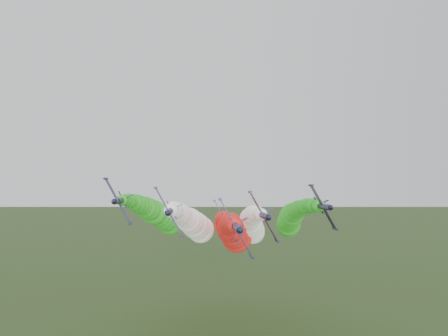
{
  "coord_description": "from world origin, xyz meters",
  "views": [
    {
      "loc": [
        -11.64,
        -86.32,
        48.05
      ],
      "look_at": [
        -6.26,
        4.28,
        51.76
      ],
      "focal_mm": 35.0,
      "sensor_mm": 36.0,
      "label": 1
    }
  ],
  "objects_px": {
    "jet_inner_right": "(252,226)",
    "jet_trail": "(228,228)",
    "jet_outer_right": "(291,219)",
    "jet_lead": "(234,233)",
    "jet_outer_left": "(159,215)",
    "jet_inner_left": "(193,223)"
  },
  "relations": [
    {
      "from": "jet_outer_left",
      "to": "jet_trail",
      "type": "xyz_separation_m",
      "value": [
        23.95,
        9.99,
        -5.34
      ]
    },
    {
      "from": "jet_outer_right",
      "to": "jet_lead",
      "type": "bearing_deg",
      "value": -134.79
    },
    {
      "from": "jet_lead",
      "to": "jet_outer_left",
      "type": "height_order",
      "value": "jet_outer_left"
    },
    {
      "from": "jet_outer_right",
      "to": "jet_trail",
      "type": "distance_m",
      "value": 23.41
    },
    {
      "from": "jet_lead",
      "to": "jet_inner_right",
      "type": "height_order",
      "value": "jet_inner_right"
    },
    {
      "from": "jet_inner_left",
      "to": "jet_trail",
      "type": "xyz_separation_m",
      "value": [
        12.45,
        16.02,
        -3.19
      ]
    },
    {
      "from": "jet_inner_left",
      "to": "jet_outer_right",
      "type": "height_order",
      "value": "jet_outer_right"
    },
    {
      "from": "jet_lead",
      "to": "jet_trail",
      "type": "relative_size",
      "value": 0.99
    },
    {
      "from": "jet_inner_left",
      "to": "jet_trail",
      "type": "height_order",
      "value": "jet_inner_left"
    },
    {
      "from": "jet_trail",
      "to": "jet_inner_left",
      "type": "bearing_deg",
      "value": -127.84
    },
    {
      "from": "jet_inner_right",
      "to": "jet_outer_right",
      "type": "bearing_deg",
      "value": 34.1
    },
    {
      "from": "jet_inner_left",
      "to": "jet_outer_left",
      "type": "distance_m",
      "value": 13.17
    },
    {
      "from": "jet_outer_left",
      "to": "jet_inner_right",
      "type": "bearing_deg",
      "value": -18.03
    },
    {
      "from": "jet_trail",
      "to": "jet_outer_right",
      "type": "bearing_deg",
      "value": -24.92
    },
    {
      "from": "jet_inner_right",
      "to": "jet_outer_left",
      "type": "bearing_deg",
      "value": 161.97
    },
    {
      "from": "jet_inner_left",
      "to": "jet_inner_right",
      "type": "distance_m",
      "value": 18.91
    },
    {
      "from": "jet_outer_left",
      "to": "jet_trail",
      "type": "relative_size",
      "value": 1.0
    },
    {
      "from": "jet_inner_left",
      "to": "jet_outer_right",
      "type": "xyz_separation_m",
      "value": [
        33.36,
        6.3,
        0.8
      ]
    },
    {
      "from": "jet_inner_right",
      "to": "jet_trail",
      "type": "xyz_separation_m",
      "value": [
        -6.09,
        19.76,
        -2.67
      ]
    },
    {
      "from": "jet_inner_right",
      "to": "jet_lead",
      "type": "bearing_deg",
      "value": -119.52
    },
    {
      "from": "jet_inner_right",
      "to": "jet_outer_right",
      "type": "relative_size",
      "value": 1.0
    },
    {
      "from": "jet_outer_left",
      "to": "jet_lead",
      "type": "bearing_deg",
      "value": -41.94
    }
  ]
}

